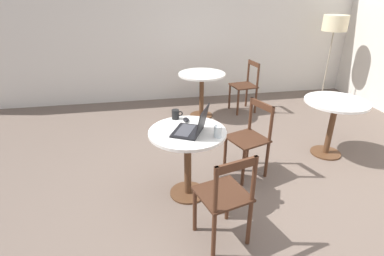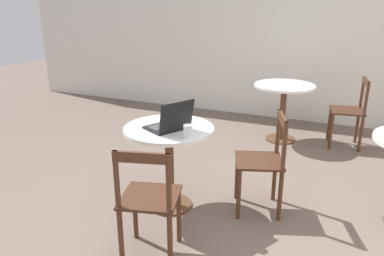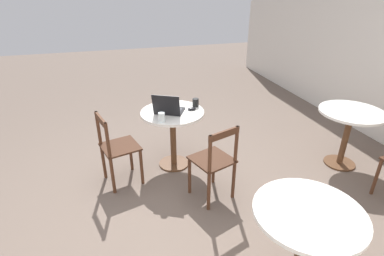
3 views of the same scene
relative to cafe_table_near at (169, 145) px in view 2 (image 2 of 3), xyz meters
name	(u,v)px [view 2 (image 2 of 3)]	position (x,y,z in m)	size (l,w,h in m)	color
ground_plane	(218,232)	(0.52, -0.21, -0.57)	(16.00, 16.00, 0.00)	#66564C
wall_back	(296,28)	(0.52, 3.02, 0.78)	(9.40, 0.06, 2.70)	silver
cafe_table_near	(169,145)	(0.00, 0.00, 0.00)	(0.75, 0.75, 0.73)	#51331E
cafe_table_far	(284,97)	(0.58, 2.04, 0.00)	(0.75, 0.75, 0.73)	#51331E
chair_near_right	(264,163)	(0.75, 0.26, -0.14)	(0.49, 0.49, 0.85)	#472819
chair_near_front	(149,202)	(0.18, -0.68, -0.14)	(0.47, 0.47, 0.85)	#472819
chair_far_right	(350,112)	(1.37, 2.14, -0.14)	(0.43, 0.43, 0.85)	#472819
laptop	(170,124)	(0.03, -0.05, 0.21)	(0.41, 0.42, 0.26)	black
mouse	(183,118)	(0.03, 0.23, 0.17)	(0.06, 0.10, 0.03)	black
mug	(177,111)	(-0.07, 0.31, 0.21)	(0.12, 0.08, 0.10)	black
drinking_glass	(188,132)	(0.25, -0.17, 0.21)	(0.07, 0.07, 0.11)	silver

